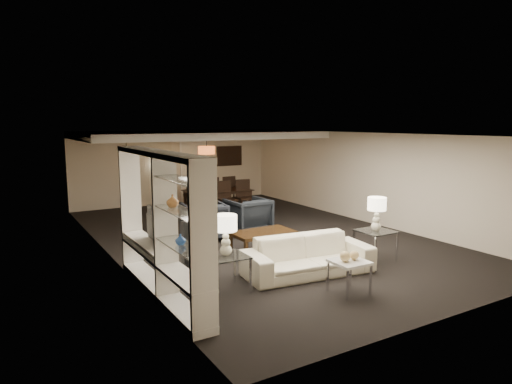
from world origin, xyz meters
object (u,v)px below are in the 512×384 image
Objects in this scene: pendant_light at (207,150)px; television at (152,227)px; coffee_table at (263,242)px; side_table_right at (375,245)px; side_table_left at (226,273)px; chair_nr at (245,197)px; chair_fr at (226,192)px; marble_table at (349,277)px; vase_amber at (173,201)px; chair_nl at (209,201)px; sofa at (308,256)px; table_lamp_right at (377,214)px; floor_speaker at (185,251)px; dining_table at (218,201)px; armchair_left at (204,221)px; table_lamp_left at (226,235)px; floor_lamp at (156,184)px; chair_fm at (209,193)px; vase_blue at (181,239)px; chair_nm at (228,199)px; chair_fl at (192,195)px; armchair_right at (248,216)px.

television is (-3.58, -5.60, -0.88)m from pendant_light.
side_table_right is (1.70, -1.60, 0.07)m from coffee_table.
chair_nr is (3.43, 5.43, 0.21)m from side_table_left.
marble_table is at bearing 75.38° from chair_fr.
vase_amber reaches higher than chair_nl.
table_lamp_right is (1.70, 0.00, 0.61)m from sofa.
marble_table reaches higher than coffee_table.
dining_table is (3.20, 5.23, -0.18)m from floor_speaker.
coffee_table is at bearing 69.21° from chair_fr.
armchair_left is 2.85m from floor_speaker.
sofa reaches higher than marble_table.
table_lamp_left is 1.02m from floor_speaker.
table_lamp_left is at bearing -173.11° from sofa.
floor_lamp reaches higher than table_lamp_left.
coffee_table is 3.88m from chair_nl.
television is at bearing -127.04° from chair_nr.
dining_table is (3.82, 6.33, -1.30)m from vase_amber.
marble_table is 7.92m from chair_fm.
side_table_left is 0.63× the size of chair_fm.
pendant_light is 3.28× the size of vase_blue.
chair_nm is 1.00× the size of chair_fm.
floor_speaker is at bearing 60.75° from vase_amber.
pendant_light is 1.48m from chair_fl.
chair_nl is (2.23, 5.43, -0.43)m from table_lamp_left.
television is 0.97× the size of chair_nl.
dining_table is 1.92× the size of chair_fl.
table_lamp_left is at bearing 147.09° from marble_table.
chair_nl is at bearing 102.16° from table_lamp_right.
marble_table is at bearing -96.67° from dining_table.
side_table_right is at bearing 6.85° from vase_blue.
pendant_light is at bearing 79.20° from coffee_table.
television is at bearing 174.39° from floor_speaker.
table_lamp_left is 1.24× the size of marble_table.
armchair_right is at bearing 55.12° from side_table_left.
chair_nl and chair_fl have the same top height.
coffee_table is 3.54m from vase_blue.
chair_nr is 1.43m from chair_fm.
chair_nr reaches higher than side_table_left.
chair_fl reaches higher than marble_table.
table_lamp_left is at bearing 180.00° from table_lamp_right.
marble_table is at bearing -32.91° from side_table_left.
table_lamp_right is 6.75m from chair_fr.
armchair_right is 3.61m from chair_fr.
chair_fr is (3.80, 5.88, -0.01)m from floor_speaker.
vase_amber is at bearing -118.36° from pendant_light.
floor_speaker is 1.02× the size of chair_fm.
chair_fm is at bearing 81.80° from marble_table.
coffee_table is 5.42m from chair_fr.
side_table_left is 3.51× the size of vase_amber.
chair_nl is 0.71× the size of floor_lamp.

